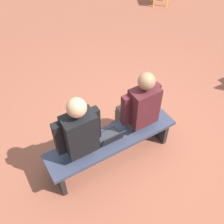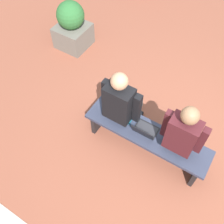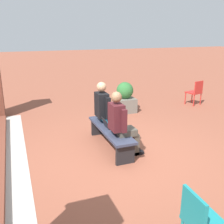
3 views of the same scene
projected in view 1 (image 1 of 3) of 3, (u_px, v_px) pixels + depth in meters
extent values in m
plane|color=brown|center=(133.00, 144.00, 3.91)|extent=(60.00, 60.00, 0.00)
cube|color=#33384C|center=(112.00, 139.00, 3.44)|extent=(1.80, 0.44, 0.05)
cube|color=black|center=(158.00, 127.00, 3.89)|extent=(0.06, 0.37, 0.40)
cube|color=black|center=(58.00, 176.00, 3.31)|extent=(0.06, 0.37, 0.40)
cube|color=#4C473D|center=(133.00, 114.00, 3.64)|extent=(0.32, 0.38, 0.13)
cube|color=#4C473D|center=(129.00, 117.00, 3.99)|extent=(0.10, 0.11, 0.45)
cube|color=black|center=(127.00, 123.00, 4.16)|extent=(0.10, 0.23, 0.07)
cube|color=#4C473D|center=(120.00, 122.00, 3.93)|extent=(0.10, 0.11, 0.45)
cube|color=black|center=(118.00, 127.00, 4.10)|extent=(0.10, 0.23, 0.07)
cube|color=#47191E|center=(144.00, 106.00, 3.28)|extent=(0.36, 0.23, 0.53)
cube|color=navy|center=(138.00, 103.00, 3.38)|extent=(0.05, 0.01, 0.32)
cube|color=#47191E|center=(155.00, 98.00, 3.41)|extent=(0.09, 0.10, 0.45)
cube|color=#47191E|center=(125.00, 111.00, 3.25)|extent=(0.09, 0.10, 0.45)
sphere|color=#8C6647|center=(147.00, 81.00, 2.99)|extent=(0.21, 0.21, 0.21)
cube|color=teal|center=(75.00, 140.00, 3.32)|extent=(0.33, 0.39, 0.14)
cube|color=teal|center=(77.00, 140.00, 3.68)|extent=(0.11, 0.12, 0.45)
cube|color=black|center=(76.00, 146.00, 3.85)|extent=(0.11, 0.24, 0.07)
cube|color=teal|center=(65.00, 145.00, 3.61)|extent=(0.11, 0.12, 0.45)
cube|color=black|center=(65.00, 151.00, 3.79)|extent=(0.11, 0.24, 0.07)
cube|color=black|center=(80.00, 134.00, 2.95)|extent=(0.37, 0.24, 0.55)
cube|color=black|center=(96.00, 123.00, 3.09)|extent=(0.09, 0.10, 0.47)
cube|color=black|center=(58.00, 139.00, 2.92)|extent=(0.09, 0.10, 0.47)
sphere|color=tan|center=(76.00, 108.00, 2.65)|extent=(0.22, 0.22, 0.22)
cube|color=black|center=(108.00, 136.00, 3.43)|extent=(0.32, 0.22, 0.02)
cube|color=#2D2D33|center=(108.00, 135.00, 3.42)|extent=(0.29, 0.15, 0.00)
cube|color=black|center=(114.00, 139.00, 3.27)|extent=(0.32, 0.07, 0.19)
cube|color=#33519E|center=(113.00, 138.00, 3.27)|extent=(0.28, 0.06, 0.17)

